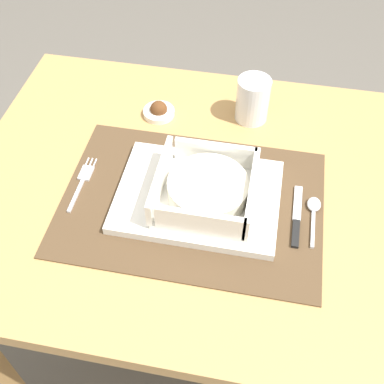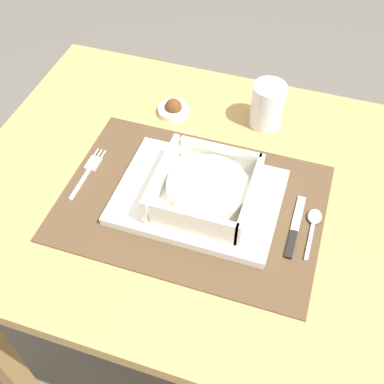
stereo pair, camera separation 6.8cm
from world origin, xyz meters
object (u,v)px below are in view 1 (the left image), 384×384
at_px(fork, 83,180).
at_px(spoon, 314,209).
at_px(dining_table, 210,225).
at_px(condiment_saucer, 159,111).
at_px(porridge_bowl, 205,189).
at_px(butter_knife, 297,220).
at_px(drinking_glass, 252,101).

bearing_deg(fork, spoon, -2.31).
xyz_separation_m(dining_table, condiment_saucer, (-0.14, 0.18, 0.13)).
bearing_deg(porridge_bowl, condiment_saucer, 121.63).
bearing_deg(condiment_saucer, spoon, -31.61).
relative_size(dining_table, butter_knife, 6.88).
relative_size(fork, drinking_glass, 1.41).
distance_m(porridge_bowl, spoon, 0.19).
relative_size(porridge_bowl, spoon, 1.56).
xyz_separation_m(butter_knife, drinking_glass, (-0.11, 0.26, 0.04)).
height_order(porridge_bowl, drinking_glass, drinking_glass).
xyz_separation_m(spoon, butter_knife, (-0.03, -0.03, -0.00)).
height_order(fork, drinking_glass, drinking_glass).
distance_m(dining_table, spoon, 0.23).
bearing_deg(drinking_glass, porridge_bowl, -102.23).
bearing_deg(butter_knife, condiment_saucer, 143.42).
distance_m(spoon, butter_knife, 0.04).
height_order(spoon, butter_knife, spoon).
bearing_deg(dining_table, fork, -172.48).
bearing_deg(drinking_glass, dining_table, -103.48).
bearing_deg(butter_knife, spoon, 44.82).
distance_m(dining_table, condiment_saucer, 0.26).
relative_size(porridge_bowl, fork, 1.26).
bearing_deg(fork, drinking_glass, 36.38).
relative_size(spoon, drinking_glass, 1.14).
height_order(fork, spoon, spoon).
xyz_separation_m(fork, spoon, (0.42, 0.01, 0.00)).
bearing_deg(spoon, porridge_bowl, -173.22).
bearing_deg(dining_table, butter_knife, -17.74).
bearing_deg(butter_knife, porridge_bowl, 178.44).
xyz_separation_m(porridge_bowl, butter_knife, (0.16, -0.01, -0.04)).
xyz_separation_m(fork, condiment_saucer, (0.09, 0.21, 0.00)).
distance_m(porridge_bowl, fork, 0.23).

